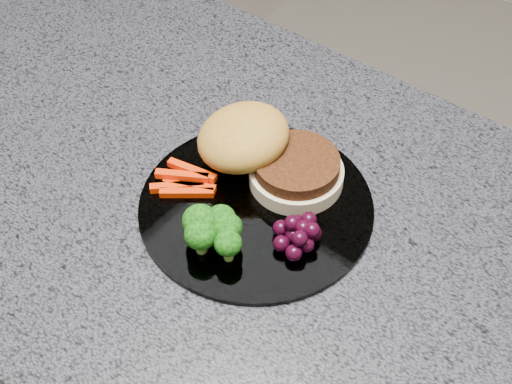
% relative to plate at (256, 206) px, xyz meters
% --- Properties ---
extents(countertop, '(1.20, 0.60, 0.04)m').
position_rel_plate_xyz_m(countertop, '(0.00, -0.01, -0.02)').
color(countertop, '#484952').
rests_on(countertop, island_cabinet).
extents(plate, '(0.26, 0.26, 0.01)m').
position_rel_plate_xyz_m(plate, '(0.00, 0.00, 0.00)').
color(plate, white).
rests_on(plate, countertop).
extents(burger, '(0.21, 0.15, 0.06)m').
position_rel_plate_xyz_m(burger, '(-0.03, 0.05, 0.03)').
color(burger, beige).
rests_on(burger, plate).
extents(carrot_sticks, '(0.07, 0.06, 0.02)m').
position_rel_plate_xyz_m(carrot_sticks, '(-0.08, -0.03, 0.01)').
color(carrot_sticks, '#EC2F03').
rests_on(carrot_sticks, plate).
extents(broccoli, '(0.07, 0.06, 0.04)m').
position_rel_plate_xyz_m(broccoli, '(-0.00, -0.07, 0.03)').
color(broccoli, olive).
rests_on(broccoli, plate).
extents(grape_bunch, '(0.05, 0.05, 0.03)m').
position_rel_plate_xyz_m(grape_bunch, '(0.07, -0.01, 0.02)').
color(grape_bunch, black).
rests_on(grape_bunch, plate).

